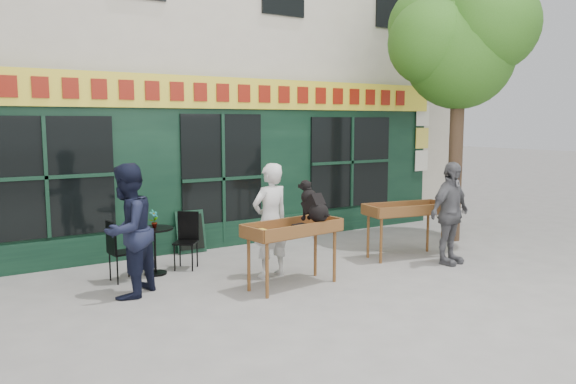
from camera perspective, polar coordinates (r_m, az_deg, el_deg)
name	(u,v)px	position (r m, az deg, el deg)	size (l,w,h in m)	color
ground	(287,273)	(9.24, -0.12, -8.25)	(80.00, 80.00, 0.00)	slate
building	(153,16)	(14.52, -13.52, 16.97)	(14.00, 7.26, 10.00)	beige
street_tree	(459,39)	(12.16, 16.99, 14.67)	(3.05, 2.90, 5.60)	#382619
book_cart_center	(293,232)	(8.35, 0.50, -4.13)	(1.56, 0.79, 0.99)	brown
dog	(314,200)	(8.42, 2.68, -0.81)	(0.34, 0.60, 0.60)	black
woman	(270,220)	(8.87, -1.80, -2.90)	(0.66, 0.43, 1.81)	silver
book_cart_right	(406,213)	(10.36, 11.90, -2.06)	(1.59, 0.88, 0.99)	brown
man_right	(450,213)	(10.06, 16.13, -2.09)	(1.04, 0.43, 1.78)	#55565A
bistro_table	(155,241)	(9.30, -13.39, -4.90)	(0.60, 0.60, 0.76)	black
bistro_chair_left	(117,246)	(9.01, -17.01, -5.31)	(0.40, 0.40, 0.95)	black
bistro_chair_right	(187,235)	(9.62, -10.21, -4.33)	(0.51, 0.51, 0.95)	black
potted_plant	(154,219)	(9.23, -13.46, -2.66)	(0.16, 0.11, 0.29)	gray
man_left	(127,231)	(8.17, -16.01, -3.79)	(0.92, 0.71, 1.89)	black
chalkboard	(191,232)	(10.71, -9.82, -4.00)	(0.56, 0.21, 0.79)	black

